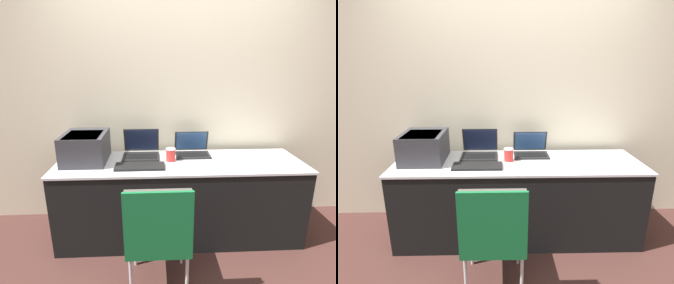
# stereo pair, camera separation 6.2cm
# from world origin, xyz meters

# --- Properties ---
(ground_plane) EXTENTS (14.00, 14.00, 0.00)m
(ground_plane) POSITION_xyz_m (0.00, 0.00, 0.00)
(ground_plane) COLOR #472823
(wall_back) EXTENTS (8.00, 0.05, 2.60)m
(wall_back) POSITION_xyz_m (0.00, 0.75, 1.30)
(wall_back) COLOR beige
(wall_back) RESTS_ON ground_plane
(table) EXTENTS (2.26, 0.64, 0.76)m
(table) POSITION_xyz_m (0.00, 0.31, 0.38)
(table) COLOR black
(table) RESTS_ON ground_plane
(printer) EXTENTS (0.38, 0.44, 0.26)m
(printer) POSITION_xyz_m (-0.86, 0.37, 0.91)
(printer) COLOR #333338
(printer) RESTS_ON table
(laptop_left) EXTENTS (0.35, 0.30, 0.25)m
(laptop_left) POSITION_xyz_m (-0.36, 0.48, 0.82)
(laptop_left) COLOR black
(laptop_left) RESTS_ON table
(laptop_right) EXTENTS (0.33, 0.26, 0.22)m
(laptop_right) POSITION_xyz_m (0.14, 0.50, 0.81)
(laptop_right) COLOR black
(laptop_right) RESTS_ON table
(external_keyboard) EXTENTS (0.43, 0.18, 0.02)m
(external_keyboard) POSITION_xyz_m (-0.36, 0.18, 0.77)
(external_keyboard) COLOR black
(external_keyboard) RESTS_ON table
(coffee_cup) EXTENTS (0.09, 0.09, 0.12)m
(coffee_cup) POSITION_xyz_m (-0.08, 0.33, 0.82)
(coffee_cup) COLOR red
(coffee_cup) RESTS_ON table
(chair) EXTENTS (0.44, 0.44, 0.89)m
(chair) POSITION_xyz_m (-0.21, -0.42, 0.55)
(chair) COLOR #4C4742
(chair) RESTS_ON ground_plane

